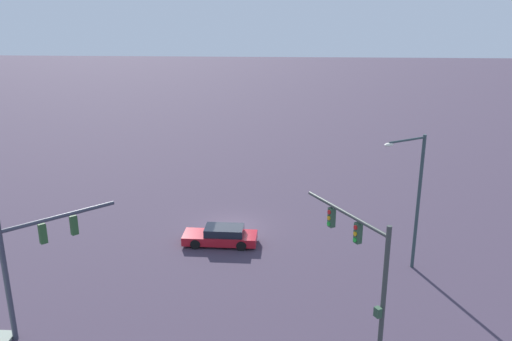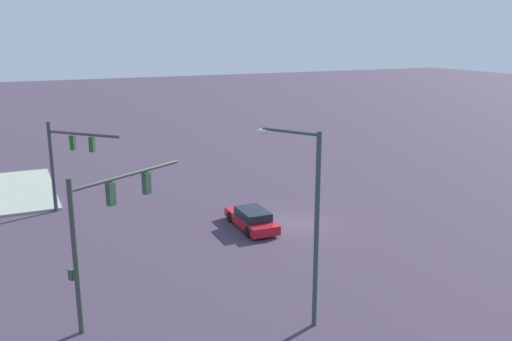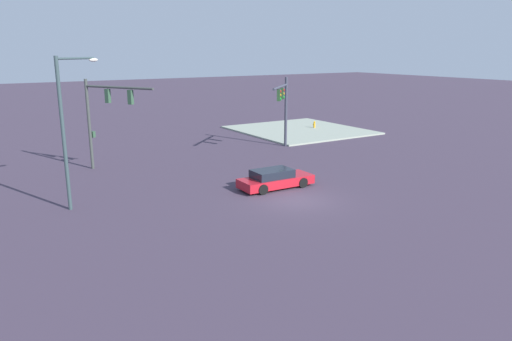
{
  "view_description": "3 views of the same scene",
  "coord_description": "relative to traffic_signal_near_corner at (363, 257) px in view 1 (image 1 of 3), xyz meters",
  "views": [
    {
      "loc": [
        34.01,
        3.6,
        15.13
      ],
      "look_at": [
        -2.27,
        1.55,
        3.47
      ],
      "focal_mm": 37.27,
      "sensor_mm": 36.0,
      "label": 1
    },
    {
      "loc": [
        15.92,
        28.92,
        11.74
      ],
      "look_at": [
        1.24,
        -2.99,
        2.9
      ],
      "focal_mm": 38.77,
      "sensor_mm": 36.0,
      "label": 2
    },
    {
      "loc": [
        -21.15,
        16.02,
        8.4
      ],
      "look_at": [
        0.77,
        2.18,
        1.89
      ],
      "focal_mm": 33.86,
      "sensor_mm": 36.0,
      "label": 3
    }
  ],
  "objects": [
    {
      "name": "streetlamp_curved_arm",
      "position": [
        -7.37,
        3.85,
        0.39
      ],
      "size": [
        1.7,
        2.6,
        8.1
      ],
      "rotation": [
        0.0,
        0.0,
        -1.02
      ],
      "color": "#314345",
      "rests_on": "ground"
    },
    {
      "name": "traffic_signal_opposite_side",
      "position": [
        -0.27,
        -15.08,
        -0.29
      ],
      "size": [
        3.98,
        4.11,
        6.09
      ],
      "rotation": [
        0.0,
        0.0,
        2.34
      ],
      "color": "#373947",
      "rests_on": "ground"
    },
    {
      "name": "traffic_signal_near_corner",
      "position": [
        0.0,
        0.0,
        0.0
      ],
      "size": [
        5.4,
        3.18,
        6.42
      ],
      "rotation": [
        0.0,
        0.0,
        -2.6
      ],
      "color": "#393F3C",
      "rests_on": "ground"
    },
    {
      "name": "sedan_car_approaching",
      "position": [
        -10.01,
        -7.57,
        -3.79
      ],
      "size": [
        1.92,
        4.79,
        1.21
      ],
      "rotation": [
        0.0,
        0.0,
        -1.59
      ],
      "color": "#B11722",
      "rests_on": "ground"
    },
    {
      "name": "ground_plane",
      "position": [
        -12.72,
        -7.13,
        -4.36
      ],
      "size": [
        235.47,
        235.47,
        0.0
      ],
      "primitive_type": "plane",
      "color": "#3E3243"
    }
  ]
}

